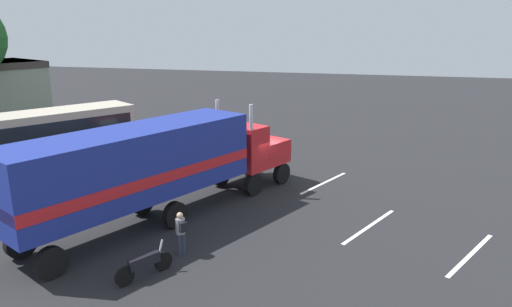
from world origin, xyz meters
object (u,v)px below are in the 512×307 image
person_bystander (181,232)px  motorcycle (145,264)px  semi_truck (157,163)px  parked_bus (35,137)px

person_bystander → motorcycle: size_ratio=0.87×
semi_truck → parked_bus: 10.62m
semi_truck → parked_bus: (4.34, 9.68, -0.46)m
semi_truck → person_bystander: semi_truck is taller
person_bystander → motorcycle: 1.92m
person_bystander → parked_bus: bearing=59.3°
semi_truck → motorcycle: bearing=-159.5°
semi_truck → motorcycle: semi_truck is taller
semi_truck → person_bystander: (-2.70, -2.18, -1.63)m
semi_truck → person_bystander: 3.84m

